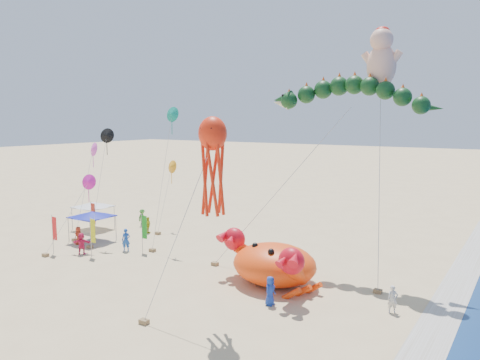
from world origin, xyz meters
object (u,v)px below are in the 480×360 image
object	(u,v)px
octopus_kite	(212,159)
canopy_white	(93,205)
canopy_blue	(92,214)
dragon_kite	(349,99)
crab_inflatable	(273,263)
cherub_kite	(381,58)

from	to	relation	value
octopus_kite	canopy_white	size ratio (longest dim) A/B	3.24
octopus_kite	canopy_blue	bearing A→B (deg)	158.35
dragon_kite	octopus_kite	bearing A→B (deg)	-104.48
dragon_kite	canopy_white	xyz separation A→B (m)	(-25.42, -1.23, -9.73)
crab_inflatable	canopy_white	world-z (taller)	crab_inflatable
cherub_kite	octopus_kite	size ratio (longest dim) A/B	1.55
octopus_kite	canopy_white	bearing A→B (deg)	154.61
canopy_blue	octopus_kite	bearing A→B (deg)	-21.65
cherub_kite	octopus_kite	distance (m)	15.02
cherub_kite	dragon_kite	bearing A→B (deg)	-153.29
dragon_kite	canopy_white	world-z (taller)	dragon_kite
canopy_blue	crab_inflatable	bearing A→B (deg)	-3.14
dragon_kite	octopus_kite	xyz separation A→B (m)	(-3.06, -11.85, -3.42)
canopy_blue	canopy_white	size ratio (longest dim) A/B	1.01
crab_inflatable	canopy_blue	size ratio (longest dim) A/B	2.26
octopus_kite	crab_inflatable	bearing A→B (deg)	87.88
crab_inflatable	canopy_white	distance (m)	23.01
cherub_kite	canopy_blue	xyz separation A→B (m)	(-23.58, -5.38, -12.46)
canopy_blue	canopy_white	bearing A→B (deg)	139.09
crab_inflatable	octopus_kite	size ratio (longest dim) A/B	0.70
dragon_kite	cherub_kite	distance (m)	3.44
cherub_kite	octopus_kite	xyz separation A→B (m)	(-4.92, -12.78, -6.15)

